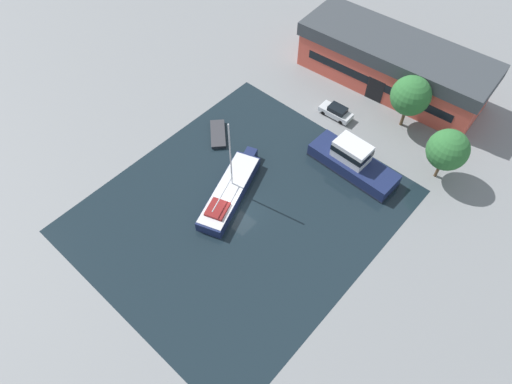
% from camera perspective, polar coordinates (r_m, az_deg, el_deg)
% --- Properties ---
extents(ground_plane, '(440.00, 440.00, 0.00)m').
position_cam_1_polar(ground_plane, '(50.52, -1.87, -2.35)').
color(ground_plane, gray).
extents(water_canal, '(28.56, 32.89, 0.01)m').
position_cam_1_polar(water_canal, '(50.52, -1.87, -2.34)').
color(water_canal, black).
rests_on(water_canal, ground).
extents(warehouse_building, '(26.05, 10.31, 6.56)m').
position_cam_1_polar(warehouse_building, '(65.66, 16.77, 15.09)').
color(warehouse_building, '#C64C3D').
rests_on(warehouse_building, ground).
extents(quay_tree_near_building, '(4.85, 4.85, 7.23)m').
position_cam_1_polar(quay_tree_near_building, '(58.94, 18.78, 11.33)').
color(quay_tree_near_building, brown).
rests_on(quay_tree_near_building, ground).
extents(quay_tree_by_water, '(4.63, 4.63, 6.82)m').
position_cam_1_polar(quay_tree_by_water, '(54.29, 22.84, 4.88)').
color(quay_tree_by_water, brown).
rests_on(quay_tree_by_water, ground).
extents(parked_car, '(4.41, 1.93, 1.61)m').
position_cam_1_polar(parked_car, '(60.61, 10.00, 9.87)').
color(parked_car, silver).
rests_on(parked_car, ground).
extents(sailboat_moored, '(6.52, 12.34, 10.56)m').
position_cam_1_polar(sailboat_moored, '(51.26, -3.26, 0.12)').
color(sailboat_moored, '#19234C').
rests_on(sailboat_moored, water_canal).
extents(motor_cruiser, '(10.97, 3.97, 3.90)m').
position_cam_1_polar(motor_cruiser, '(54.28, 11.98, 3.83)').
color(motor_cruiser, '#19234C').
rests_on(motor_cruiser, water_canal).
extents(small_dinghy, '(4.62, 4.48, 0.48)m').
position_cam_1_polar(small_dinghy, '(57.81, -4.78, 7.22)').
color(small_dinghy, '#23282D').
rests_on(small_dinghy, water_canal).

